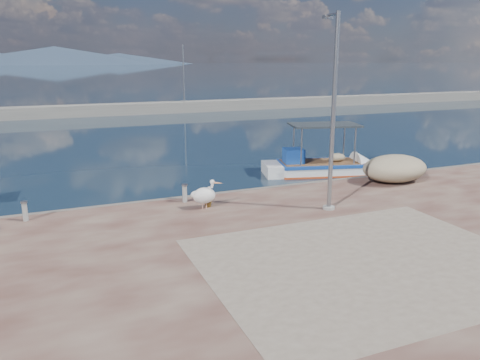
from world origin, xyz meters
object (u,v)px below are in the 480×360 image
at_px(boat_right, 321,169).
at_px(pelican, 205,195).
at_px(lamp_post, 333,121).
at_px(bollard_near, 185,192).

xyz_separation_m(boat_right, pelican, (-8.13, -4.89, 0.79)).
xyz_separation_m(pelican, lamp_post, (4.26, -1.77, 2.77)).
relative_size(boat_right, pelican, 5.77).
bearing_deg(boat_right, lamp_post, -105.53).
distance_m(boat_right, bollard_near, 9.41).
xyz_separation_m(boat_right, bollard_near, (-8.59, -3.80, 0.65)).
bearing_deg(pelican, lamp_post, 1.50).
bearing_deg(pelican, bollard_near, 136.96).
height_order(pelican, bollard_near, pelican).
relative_size(pelican, lamp_post, 0.17).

